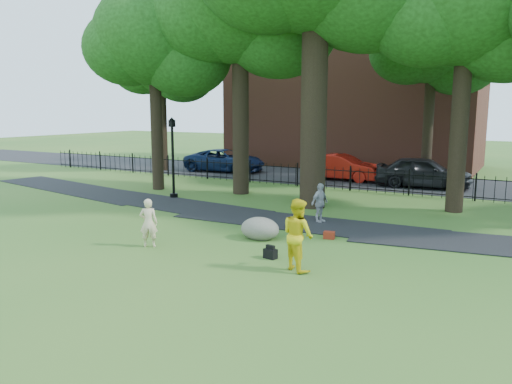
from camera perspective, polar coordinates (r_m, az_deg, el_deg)
The scene contains 16 objects.
ground at distance 15.72m, azimuth -3.66°, elevation -6.06°, with size 120.00×120.00×0.00m, color #2D5D20.
footpath at distance 18.60m, azimuth 5.52°, elevation -3.63°, with size 36.00×2.60×0.03m, color black.
street at distance 30.15m, azimuth 13.12°, elevation 1.24°, with size 80.00×7.00×0.02m, color black.
iron_fence at distance 26.29m, azimuth 10.71°, elevation 1.45°, with size 44.00×0.04×1.20m.
brick_building at distance 38.72m, azimuth 11.08°, elevation 11.99°, with size 18.00×8.00×12.00m, color brown.
tree_row at distance 22.81m, azimuth 9.55°, elevation 19.34°, with size 26.82×7.96×12.42m.
woman at distance 15.68m, azimuth -12.18°, elevation -3.45°, with size 0.55×0.36×1.51m, color beige.
man at distance 13.15m, azimuth 4.82°, elevation -4.87°, with size 0.93×0.73×1.92m, color gold.
pedestrian at distance 18.72m, azimuth 7.29°, elevation -1.25°, with size 0.87×0.36×1.49m, color #A2A2A7.
boulder at distance 16.36m, azimuth 0.46°, elevation -4.03°, with size 1.32×0.99×0.77m, color #5C564D.
lamppost at distance 23.92m, azimuth -9.48°, elevation 3.77°, with size 0.38×0.38×3.82m.
backpack at distance 14.31m, azimuth 1.66°, elevation -7.05°, with size 0.37×0.23×0.28m, color black.
red_bag at distance 16.56m, azimuth 8.36°, elevation -4.90°, with size 0.35×0.22×0.24m, color maroon.
red_sedan at distance 30.05m, azimuth 9.78°, elevation 2.80°, with size 1.63×4.69×1.54m, color #A6160C.
navy_van at distance 33.71m, azimuth -3.58°, elevation 3.62°, with size 2.51×5.44×1.51m, color #0C1B3D.
grey_car at distance 28.24m, azimuth 18.58°, elevation 2.17°, with size 1.99×4.95×1.69m, color black.
Camera 1 is at (8.28, -12.68, 4.22)m, focal length 35.00 mm.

